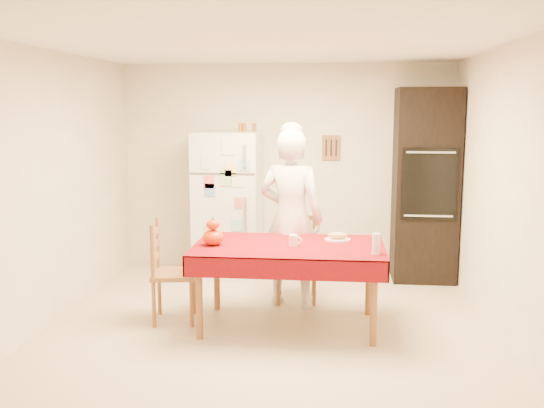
# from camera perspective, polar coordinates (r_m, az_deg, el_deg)

# --- Properties ---
(floor) EXTENTS (4.50, 4.50, 0.00)m
(floor) POSITION_cam_1_polar(r_m,az_deg,el_deg) (5.49, -0.71, -12.05)
(floor) COLOR #C5AE8E
(floor) RESTS_ON ground
(room_shell) EXTENTS (4.02, 4.52, 2.51)m
(room_shell) POSITION_cam_1_polar(r_m,az_deg,el_deg) (5.14, -0.74, 5.07)
(room_shell) COLOR #EEE0C8
(room_shell) RESTS_ON ground
(refrigerator) EXTENTS (0.75, 0.74, 1.70)m
(refrigerator) POSITION_cam_1_polar(r_m,az_deg,el_deg) (7.17, -4.15, -0.01)
(refrigerator) COLOR white
(refrigerator) RESTS_ON floor
(oven_cabinet) EXTENTS (0.70, 0.62, 2.20)m
(oven_cabinet) POSITION_cam_1_polar(r_m,az_deg,el_deg) (7.15, 14.21, 1.74)
(oven_cabinet) COLOR black
(oven_cabinet) RESTS_ON floor
(dining_table) EXTENTS (1.70, 1.00, 0.76)m
(dining_table) POSITION_cam_1_polar(r_m,az_deg,el_deg) (5.46, 1.60, -4.57)
(dining_table) COLOR brown
(dining_table) RESTS_ON floor
(chair_far) EXTENTS (0.44, 0.42, 0.95)m
(chair_far) POSITION_cam_1_polar(r_m,az_deg,el_deg) (6.29, 2.35, -4.46)
(chair_far) COLOR brown
(chair_far) RESTS_ON floor
(chair_left) EXTENTS (0.46, 0.47, 0.95)m
(chair_left) POSITION_cam_1_polar(r_m,az_deg,el_deg) (5.73, -9.83, -5.96)
(chair_left) COLOR brown
(chair_left) RESTS_ON floor
(seated_woman) EXTENTS (0.73, 0.57, 1.78)m
(seated_woman) POSITION_cam_1_polar(r_m,az_deg,el_deg) (6.00, 1.81, -1.37)
(seated_woman) COLOR silver
(seated_woman) RESTS_ON floor
(coffee_mug) EXTENTS (0.08, 0.08, 0.10)m
(coffee_mug) POSITION_cam_1_polar(r_m,az_deg,el_deg) (5.39, 2.01, -3.44)
(coffee_mug) COLOR white
(coffee_mug) RESTS_ON dining_table
(pumpkin_lower) EXTENTS (0.19, 0.19, 0.14)m
(pumpkin_lower) POSITION_cam_1_polar(r_m,az_deg,el_deg) (5.44, -5.56, -3.14)
(pumpkin_lower) COLOR #EE5405
(pumpkin_lower) RESTS_ON dining_table
(pumpkin_upper) EXTENTS (0.12, 0.12, 0.09)m
(pumpkin_upper) POSITION_cam_1_polar(r_m,az_deg,el_deg) (5.42, -5.58, -1.92)
(pumpkin_upper) COLOR #DE4B05
(pumpkin_upper) RESTS_ON pumpkin_lower
(wine_glass) EXTENTS (0.07, 0.07, 0.18)m
(wine_glass) POSITION_cam_1_polar(r_m,az_deg,el_deg) (5.17, 9.77, -3.70)
(wine_glass) COLOR silver
(wine_glass) RESTS_ON dining_table
(bread_plate) EXTENTS (0.24, 0.24, 0.02)m
(bread_plate) POSITION_cam_1_polar(r_m,az_deg,el_deg) (5.64, 6.20, -3.37)
(bread_plate) COLOR white
(bread_plate) RESTS_ON dining_table
(bread_loaf) EXTENTS (0.18, 0.10, 0.06)m
(bread_loaf) POSITION_cam_1_polar(r_m,az_deg,el_deg) (5.63, 6.21, -2.96)
(bread_loaf) COLOR #9A784C
(bread_loaf) RESTS_ON bread_plate
(spice_jar_left) EXTENTS (0.05, 0.05, 0.10)m
(spice_jar_left) POSITION_cam_1_polar(r_m,az_deg,el_deg) (7.11, -2.97, 7.22)
(spice_jar_left) COLOR brown
(spice_jar_left) RESTS_ON refrigerator
(spice_jar_mid) EXTENTS (0.05, 0.05, 0.10)m
(spice_jar_mid) POSITION_cam_1_polar(r_m,az_deg,el_deg) (7.10, -2.61, 7.22)
(spice_jar_mid) COLOR #95501B
(spice_jar_mid) RESTS_ON refrigerator
(spice_jar_right) EXTENTS (0.05, 0.05, 0.10)m
(spice_jar_right) POSITION_cam_1_polar(r_m,az_deg,el_deg) (7.08, -1.67, 7.22)
(spice_jar_right) COLOR brown
(spice_jar_right) RESTS_ON refrigerator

